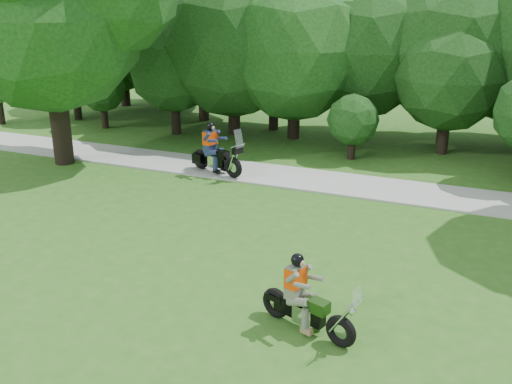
% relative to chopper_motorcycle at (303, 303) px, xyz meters
% --- Properties ---
extents(ground, '(100.00, 100.00, 0.00)m').
position_rel_chopper_motorcycle_xyz_m(ground, '(-0.81, 0.34, -0.54)').
color(ground, '#2A5D1A').
rests_on(ground, ground).
extents(walkway, '(60.00, 2.20, 0.06)m').
position_rel_chopper_motorcycle_xyz_m(walkway, '(-0.81, 8.34, -0.51)').
color(walkway, '#9D9D98').
rests_on(walkway, ground).
extents(tree_line, '(38.73, 11.63, 7.57)m').
position_rel_chopper_motorcycle_xyz_m(tree_line, '(0.07, 15.15, 3.14)').
color(tree_line, black).
rests_on(tree_line, ground).
extents(chopper_motorcycle, '(2.01, 0.97, 1.47)m').
position_rel_chopper_motorcycle_xyz_m(chopper_motorcycle, '(0.00, 0.00, 0.00)').
color(chopper_motorcycle, black).
rests_on(chopper_motorcycle, ground).
extents(touring_motorcycle, '(2.18, 1.16, 1.71)m').
position_rel_chopper_motorcycle_xyz_m(touring_motorcycle, '(-5.75, 7.76, 0.14)').
color(touring_motorcycle, black).
rests_on(touring_motorcycle, walkway).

